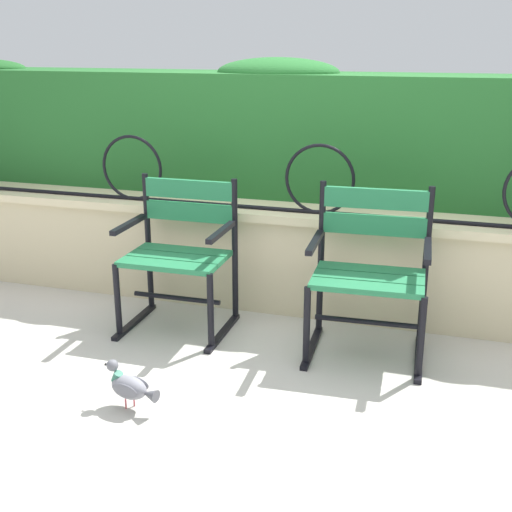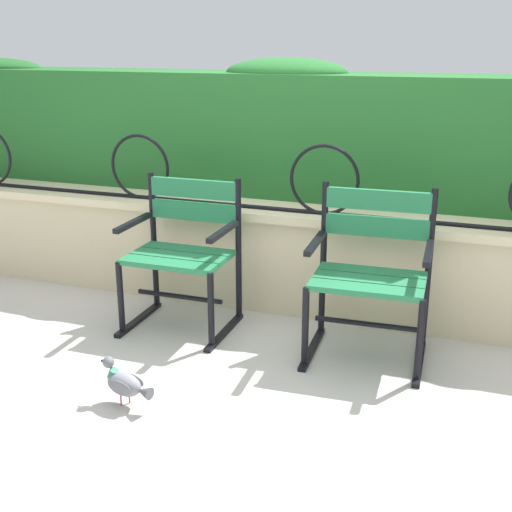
% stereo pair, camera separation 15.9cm
% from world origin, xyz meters
% --- Properties ---
extents(ground_plane, '(60.00, 60.00, 0.00)m').
position_xyz_m(ground_plane, '(0.00, 0.00, 0.00)').
color(ground_plane, '#BCB7AD').
extents(stone_wall, '(8.54, 0.41, 0.64)m').
position_xyz_m(stone_wall, '(0.00, 0.79, 0.32)').
color(stone_wall, beige).
rests_on(stone_wall, ground).
extents(iron_arch_fence, '(7.98, 0.02, 0.42)m').
position_xyz_m(iron_arch_fence, '(-0.34, 0.71, 0.81)').
color(iron_arch_fence, black).
rests_on(iron_arch_fence, stone_wall).
extents(hedge_row, '(8.37, 0.54, 0.91)m').
position_xyz_m(hedge_row, '(0.01, 1.24, 1.06)').
color(hedge_row, '#236028').
rests_on(hedge_row, stone_wall).
extents(park_chair_left, '(0.61, 0.53, 0.87)m').
position_xyz_m(park_chair_left, '(-0.53, 0.31, 0.47)').
color(park_chair_left, '#237547').
rests_on(park_chair_left, ground).
extents(park_chair_right, '(0.64, 0.55, 0.90)m').
position_xyz_m(park_chair_right, '(0.57, 0.30, 0.47)').
color(park_chair_right, '#237547').
rests_on(park_chair_right, ground).
extents(pigeon_near_chairs, '(0.29, 0.14, 0.22)m').
position_xyz_m(pigeon_near_chairs, '(-0.38, -0.64, 0.11)').
color(pigeon_near_chairs, gray).
rests_on(pigeon_near_chairs, ground).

